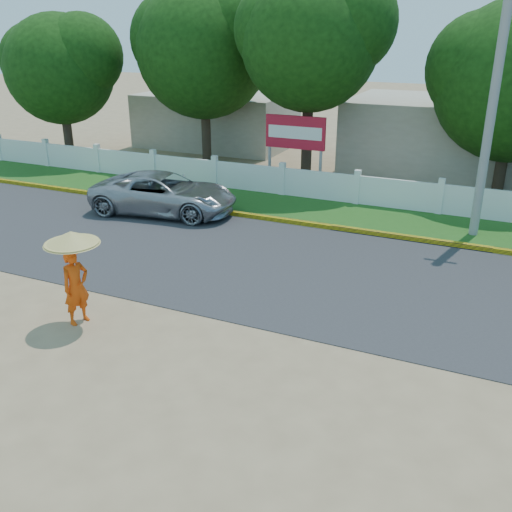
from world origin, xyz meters
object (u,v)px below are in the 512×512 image
at_px(utility_pole, 493,104).
at_px(billboard, 295,136).
at_px(vehicle, 164,193).
at_px(monk_with_parasol, 74,264).

relative_size(utility_pole, billboard, 2.78).
bearing_deg(vehicle, monk_with_parasol, -169.14).
distance_m(utility_pole, billboard, 8.03).
xyz_separation_m(vehicle, monk_with_parasol, (2.67, -7.68, 0.71)).
bearing_deg(billboard, utility_pole, -21.64).
bearing_deg(vehicle, billboard, -39.99).
relative_size(utility_pole, vehicle, 1.59).
xyz_separation_m(utility_pole, monk_with_parasol, (-7.64, -9.78, -2.67)).
bearing_deg(monk_with_parasol, vehicle, 109.13).
distance_m(vehicle, billboard, 6.01).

